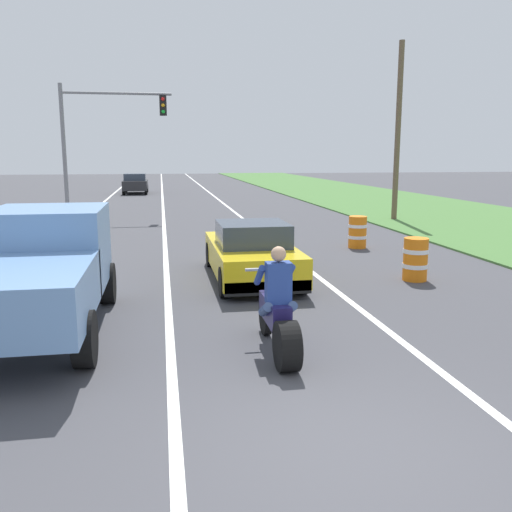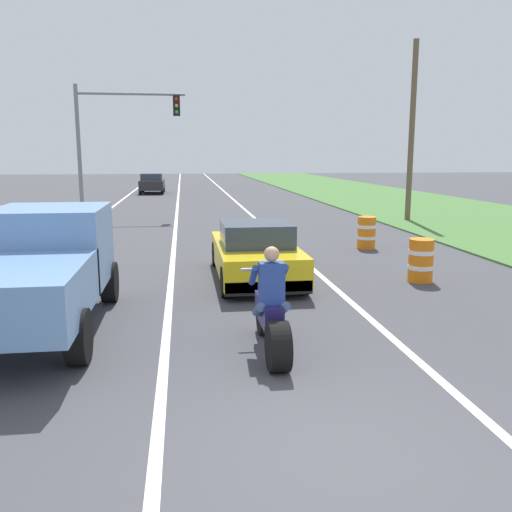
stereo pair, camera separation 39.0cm
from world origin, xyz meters
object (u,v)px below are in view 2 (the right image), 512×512
motorcycle_with_rider (271,316)px  construction_barrel_nearest (421,260)px  pickup_truck_left_lane_light_blue (39,266)px  construction_barrel_mid (366,233)px  traffic_light_mast_near (113,130)px  sports_car_yellow (255,253)px  distant_car_far_ahead (152,183)px

motorcycle_with_rider → construction_barrel_nearest: size_ratio=2.21×
pickup_truck_left_lane_light_blue → construction_barrel_mid: 10.71m
traffic_light_mast_near → construction_barrel_mid: size_ratio=6.00×
motorcycle_with_rider → traffic_light_mast_near: (-4.34, 18.56, 3.43)m
sports_car_yellow → distant_car_far_ahead: distant_car_far_ahead is taller
pickup_truck_left_lane_light_blue → construction_barrel_mid: pickup_truck_left_lane_light_blue is taller
motorcycle_with_rider → traffic_light_mast_near: size_ratio=0.37×
motorcycle_with_rider → pickup_truck_left_lane_light_blue: bearing=155.6°
motorcycle_with_rider → distant_car_far_ahead: 34.85m
motorcycle_with_rider → construction_barrel_nearest: motorcycle_with_rider is taller
traffic_light_mast_near → motorcycle_with_rider: bearing=-76.9°
construction_barrel_mid → motorcycle_with_rider: bearing=-117.0°
pickup_truck_left_lane_light_blue → construction_barrel_nearest: pickup_truck_left_lane_light_blue is taller
construction_barrel_nearest → distant_car_far_ahead: bearing=104.2°
pickup_truck_left_lane_light_blue → construction_barrel_mid: size_ratio=4.80×
construction_barrel_nearest → construction_barrel_mid: (0.25, 4.53, 0.00)m
construction_barrel_mid → distant_car_far_ahead: 27.16m
traffic_light_mast_near → construction_barrel_mid: (8.76, -9.86, -3.52)m
distant_car_far_ahead → motorcycle_with_rider: bearing=-84.2°
construction_barrel_mid → construction_barrel_nearest: bearing=-93.2°
motorcycle_with_rider → construction_barrel_nearest: 5.90m
construction_barrel_mid → traffic_light_mast_near: bearing=131.6°
pickup_truck_left_lane_light_blue → traffic_light_mast_near: size_ratio=0.80×
distant_car_far_ahead → traffic_light_mast_near: bearing=-92.9°
sports_car_yellow → traffic_light_mast_near: bearing=109.2°
motorcycle_with_rider → distant_car_far_ahead: motorcycle_with_rider is taller
motorcycle_with_rider → construction_barrel_mid: (4.42, 8.70, -0.09)m
construction_barrel_nearest → construction_barrel_mid: 4.54m
sports_car_yellow → construction_barrel_mid: bearing=43.4°
construction_barrel_nearest → motorcycle_with_rider: bearing=-135.0°
sports_car_yellow → distant_car_far_ahead: (-3.95, 29.75, 0.14)m
sports_car_yellow → pickup_truck_left_lane_light_blue: pickup_truck_left_lane_light_blue is taller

